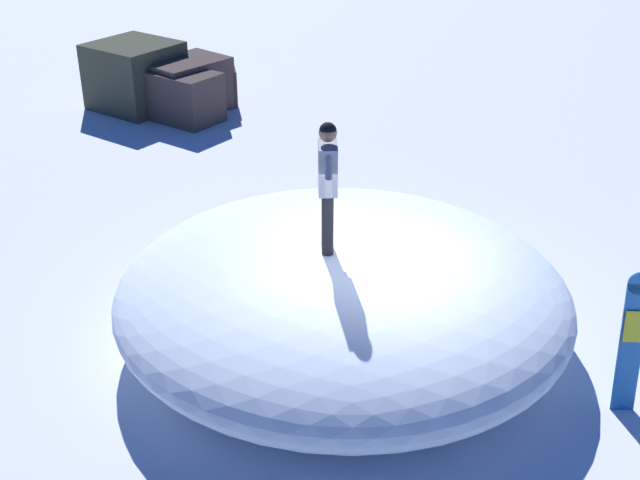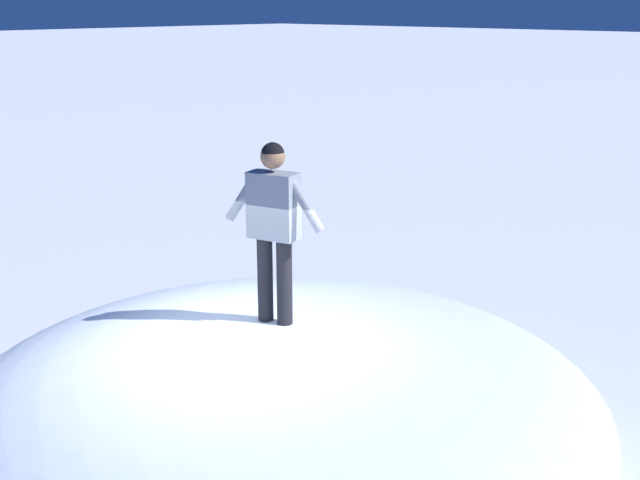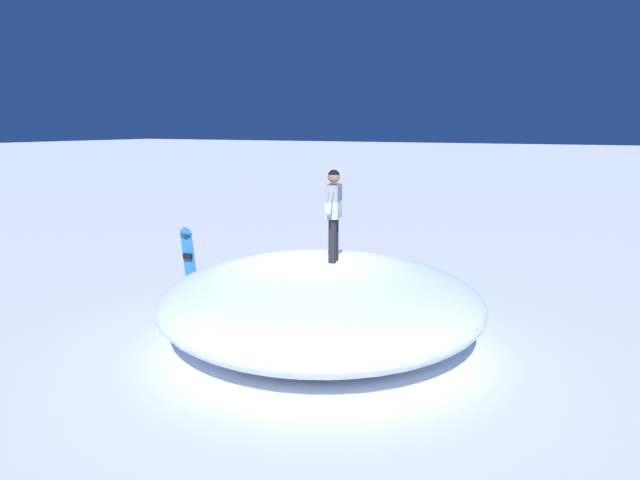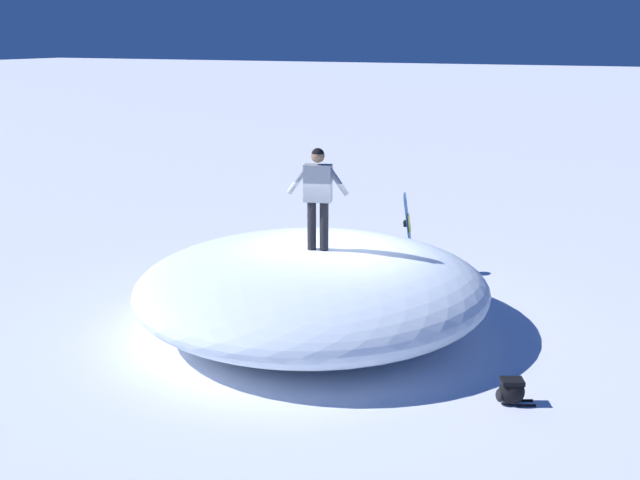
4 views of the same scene
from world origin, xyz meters
name	(u,v)px [view 3 (image 3 of 4)]	position (x,y,z in m)	size (l,w,h in m)	color
ground	(309,328)	(0.00, 0.00, 0.00)	(240.00, 240.00, 0.00)	white
snow_mound	(321,301)	(-0.43, 0.35, 0.71)	(5.84, 5.76, 1.41)	white
snowboarder_standing	(334,208)	(-0.59, 0.17, 2.38)	(0.33, 0.98, 1.63)	black
snowboard_primary_upright	(189,264)	(3.02, -0.17, 0.88)	(0.31, 0.31, 1.70)	#2672BF
backpack_near	(449,289)	(-1.81, -3.22, 0.19)	(0.40, 0.55, 0.36)	black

